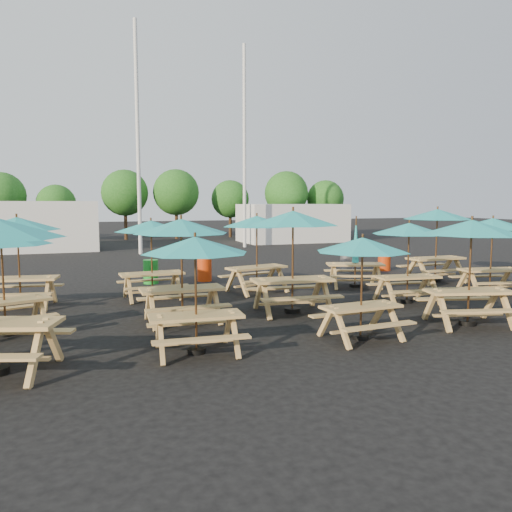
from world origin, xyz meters
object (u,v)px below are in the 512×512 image
object	(u,v)px
waste_bin_2	(347,262)
picnic_unit_4	(181,232)
picnic_unit_6	(362,251)
waste_bin_3	(384,260)
picnic_unit_8	(257,226)
waste_bin_0	(151,272)
picnic_unit_2	(17,229)
picnic_unit_5	(151,231)
picnic_unit_14	(437,218)
picnic_unit_3	(195,252)
picnic_unit_11	(355,258)
picnic_unit_10	(409,233)
waste_bin_1	(204,270)
picnic_unit_7	(293,224)
picnic_unit_9	(472,233)
picnic_unit_13	(493,228)
picnic_unit_1	(1,243)

from	to	relation	value
waste_bin_2	picnic_unit_4	bearing A→B (deg)	-142.21
picnic_unit_6	waste_bin_3	bearing A→B (deg)	49.38
picnic_unit_8	waste_bin_0	bearing A→B (deg)	123.00
picnic_unit_2	waste_bin_2	xyz separation A→B (m)	(11.47, 3.06, -1.67)
picnic_unit_5	picnic_unit_14	world-z (taller)	picnic_unit_14
picnic_unit_3	picnic_unit_14	size ratio (longest dim) A/B	0.85
picnic_unit_2	picnic_unit_11	xyz separation A→B (m)	(9.91, -0.17, -1.12)
picnic_unit_8	picnic_unit_3	bearing A→B (deg)	-132.96
picnic_unit_10	waste_bin_1	world-z (taller)	picnic_unit_10
picnic_unit_8	picnic_unit_14	bearing A→B (deg)	-15.03
picnic_unit_5	picnic_unit_6	distance (m)	6.60
waste_bin_0	waste_bin_3	bearing A→B (deg)	0.48
picnic_unit_2	picnic_unit_14	bearing A→B (deg)	9.11
picnic_unit_10	waste_bin_1	size ratio (longest dim) A/B	2.74
picnic_unit_7	picnic_unit_8	distance (m)	2.99
waste_bin_0	waste_bin_2	world-z (taller)	same
picnic_unit_14	waste_bin_2	bearing A→B (deg)	115.86
picnic_unit_9	picnic_unit_5	bearing A→B (deg)	153.00
picnic_unit_3	picnic_unit_9	xyz separation A→B (m)	(6.22, -0.01, 0.20)
picnic_unit_2	picnic_unit_13	xyz separation A→B (m)	(13.03, -2.67, -0.08)
picnic_unit_2	picnic_unit_3	bearing A→B (deg)	-47.89
picnic_unit_3	picnic_unit_11	bearing A→B (deg)	43.12
picnic_unit_10	waste_bin_1	distance (m)	7.21
waste_bin_1	waste_bin_2	xyz separation A→B (m)	(5.86, 0.35, 0.00)
picnic_unit_11	waste_bin_1	distance (m)	5.20
picnic_unit_9	waste_bin_3	bearing A→B (deg)	81.89
picnic_unit_14	waste_bin_3	bearing A→B (deg)	89.09
waste_bin_2	picnic_unit_6	bearing A→B (deg)	-118.48
picnic_unit_8	waste_bin_0	xyz separation A→B (m)	(-2.83, 2.74, -1.64)
picnic_unit_4	picnic_unit_6	xyz separation A→B (m)	(3.09, -2.63, -0.28)
picnic_unit_10	picnic_unit_4	bearing A→B (deg)	-172.99
picnic_unit_11	picnic_unit_14	size ratio (longest dim) A/B	0.91
picnic_unit_5	waste_bin_2	distance (m)	8.73
picnic_unit_10	waste_bin_2	bearing A→B (deg)	81.26
picnic_unit_8	picnic_unit_10	size ratio (longest dim) A/B	1.15
picnic_unit_5	waste_bin_0	size ratio (longest dim) A/B	2.80
picnic_unit_4	picnic_unit_8	xyz separation A→B (m)	(2.93, 3.05, -0.03)
picnic_unit_9	picnic_unit_10	size ratio (longest dim) A/B	1.18
picnic_unit_2	picnic_unit_11	distance (m)	9.97
picnic_unit_1	picnic_unit_2	size ratio (longest dim) A/B	1.02
picnic_unit_7	waste_bin_0	xyz separation A→B (m)	(-2.70, 5.72, -1.82)
picnic_unit_5	picnic_unit_9	xyz separation A→B (m)	(6.23, -5.50, 0.11)
picnic_unit_5	picnic_unit_8	world-z (taller)	picnic_unit_8
picnic_unit_9	waste_bin_3	world-z (taller)	picnic_unit_9
picnic_unit_8	picnic_unit_9	bearing A→B (deg)	-73.95
picnic_unit_11	waste_bin_1	world-z (taller)	picnic_unit_11
picnic_unit_7	waste_bin_1	xyz separation A→B (m)	(-0.85, 5.63, -1.82)
waste_bin_0	picnic_unit_9	bearing A→B (deg)	-54.45
picnic_unit_5	picnic_unit_10	world-z (taller)	picnic_unit_5
picnic_unit_1	picnic_unit_4	bearing A→B (deg)	-20.67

